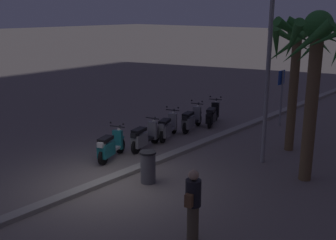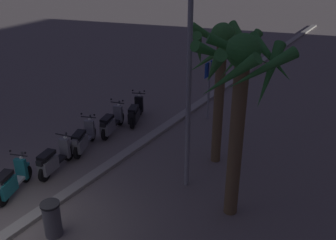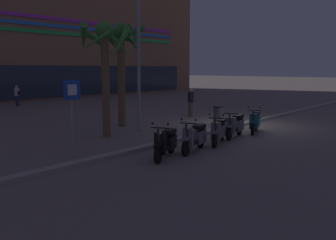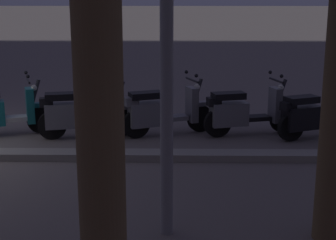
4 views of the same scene
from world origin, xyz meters
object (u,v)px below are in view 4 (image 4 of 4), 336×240
object	(u,v)px
scooter_grey_tail_end	(161,112)
scooter_grey_mid_front	(244,112)
scooter_black_mid_rear	(315,115)
scooter_grey_second_in_line	(80,114)

from	to	relation	value
scooter_grey_tail_end	scooter_grey_mid_front	bearing A→B (deg)	-178.38
scooter_grey_mid_front	scooter_grey_tail_end	xyz separation A→B (m)	(1.54, 0.04, 0.01)
scooter_black_mid_rear	scooter_grey_second_in_line	bearing A→B (deg)	0.62
scooter_black_mid_rear	scooter_grey_tail_end	size ratio (longest dim) A/B	1.00
scooter_black_mid_rear	scooter_grey_second_in_line	world-z (taller)	scooter_black_mid_rear
scooter_black_mid_rear	scooter_grey_mid_front	xyz separation A→B (m)	(1.28, -0.18, 0.01)
scooter_black_mid_rear	scooter_grey_second_in_line	size ratio (longest dim) A/B	0.95
scooter_grey_second_in_line	scooter_grey_mid_front	bearing A→B (deg)	-175.75
scooter_grey_mid_front	scooter_grey_tail_end	size ratio (longest dim) A/B	1.05
scooter_grey_tail_end	scooter_grey_second_in_line	distance (m)	1.51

